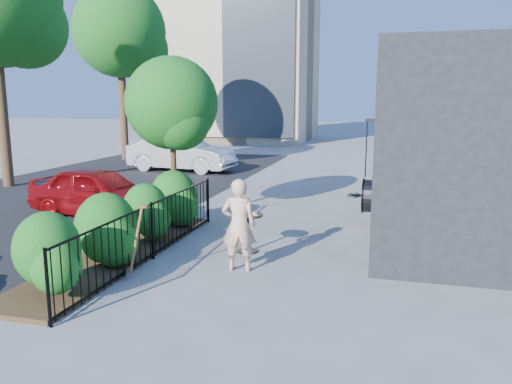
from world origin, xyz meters
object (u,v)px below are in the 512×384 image
(patio_tree, at_px, (174,109))
(street_tree_far, at_px, (121,37))
(woman, at_px, (239,225))
(shovel, at_px, (135,247))
(car_silver, at_px, (181,153))
(cafe_table, at_px, (248,226))
(car_red, at_px, (99,192))

(patio_tree, height_order, street_tree_far, street_tree_far)
(woman, bearing_deg, shovel, 21.93)
(street_tree_far, distance_m, car_silver, 7.26)
(street_tree_far, height_order, car_silver, street_tree_far)
(cafe_table, bearing_deg, street_tree_far, 127.57)
(shovel, bearing_deg, woman, 31.52)
(cafe_table, bearing_deg, woman, -81.94)
(street_tree_far, distance_m, car_red, 13.45)
(woman, xyz_separation_m, car_silver, (-5.99, 11.27, -0.07))
(patio_tree, relative_size, car_silver, 0.86)
(street_tree_far, xyz_separation_m, car_silver, (4.21, -2.87, -5.16))
(patio_tree, height_order, woman, patio_tree)
(woman, bearing_deg, car_red, -42.57)
(cafe_table, bearing_deg, shovel, -124.16)
(car_silver, bearing_deg, cafe_table, -144.97)
(cafe_table, distance_m, woman, 1.13)
(cafe_table, relative_size, car_silver, 0.18)
(street_tree_far, relative_size, car_silver, 1.81)
(woman, bearing_deg, street_tree_far, -63.79)
(shovel, bearing_deg, car_red, 128.67)
(patio_tree, bearing_deg, car_silver, 112.72)
(woman, distance_m, car_red, 5.62)
(cafe_table, distance_m, shovel, 2.43)
(cafe_table, height_order, car_silver, car_silver)
(patio_tree, distance_m, car_red, 3.07)
(patio_tree, bearing_deg, woman, -49.66)
(street_tree_far, height_order, car_red, street_tree_far)
(woman, distance_m, car_silver, 12.77)
(cafe_table, xyz_separation_m, car_red, (-4.56, 1.98, 0.11))
(car_red, bearing_deg, street_tree_far, 33.72)
(shovel, bearing_deg, car_silver, 110.11)
(street_tree_far, relative_size, woman, 5.02)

